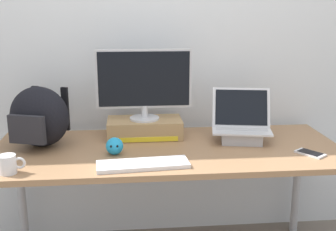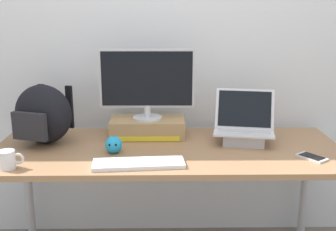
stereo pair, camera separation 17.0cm
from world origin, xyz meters
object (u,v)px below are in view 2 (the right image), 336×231
at_px(toner_box_yellow, 148,127).
at_px(desktop_monitor, 147,83).
at_px(open_laptop, 244,132).
at_px(external_keyboard, 139,163).
at_px(cell_phone, 312,157).
at_px(coffee_mug, 7,160).
at_px(messenger_backpack, 43,114).
at_px(plush_toy, 114,145).

bearing_deg(toner_box_yellow, desktop_monitor, -90.78).
bearing_deg(open_laptop, toner_box_yellow, 177.72).
xyz_separation_m(external_keyboard, cell_phone, (0.86, 0.09, -0.01)).
height_order(external_keyboard, cell_phone, external_keyboard).
bearing_deg(coffee_mug, desktop_monitor, 37.78).
bearing_deg(cell_phone, messenger_backpack, 133.07).
height_order(toner_box_yellow, desktop_monitor, desktop_monitor).
bearing_deg(external_keyboard, desktop_monitor, 81.82).
height_order(toner_box_yellow, cell_phone, toner_box_yellow).
distance_m(external_keyboard, coffee_mug, 0.61).
distance_m(toner_box_yellow, open_laptop, 0.55).
height_order(external_keyboard, plush_toy, plush_toy).
bearing_deg(toner_box_yellow, external_keyboard, -93.39).
relative_size(desktop_monitor, cell_phone, 3.35).
xyz_separation_m(toner_box_yellow, messenger_backpack, (-0.57, -0.12, 0.11)).
relative_size(desktop_monitor, external_keyboard, 1.21).
bearing_deg(desktop_monitor, plush_toy, -119.57).
bearing_deg(desktop_monitor, external_keyboard, -92.82).
bearing_deg(coffee_mug, messenger_backpack, 79.47).
distance_m(toner_box_yellow, coffee_mug, 0.81).
relative_size(external_keyboard, messenger_backpack, 1.18).
relative_size(toner_box_yellow, messenger_backpack, 1.13).
bearing_deg(coffee_mug, external_keyboard, 2.64).
bearing_deg(desktop_monitor, messenger_backpack, -167.94).
xyz_separation_m(desktop_monitor, messenger_backpack, (-0.57, -0.12, -0.16)).
height_order(open_laptop, messenger_backpack, messenger_backpack).
relative_size(toner_box_yellow, open_laptop, 1.18).
distance_m(desktop_monitor, open_laptop, 0.61).
relative_size(messenger_backpack, plush_toy, 4.25).
relative_size(open_laptop, messenger_backpack, 0.95).
distance_m(external_keyboard, messenger_backpack, 0.66).
distance_m(desktop_monitor, messenger_backpack, 0.60).
relative_size(cell_phone, plush_toy, 1.80).
relative_size(external_keyboard, cell_phone, 2.77).
bearing_deg(open_laptop, messenger_backpack, -169.85).
relative_size(coffee_mug, cell_phone, 0.75).
distance_m(toner_box_yellow, desktop_monitor, 0.27).
relative_size(toner_box_yellow, external_keyboard, 0.96).
bearing_deg(plush_toy, cell_phone, -5.41).
distance_m(coffee_mug, plush_toy, 0.52).
relative_size(open_laptop, plush_toy, 4.05).
xyz_separation_m(coffee_mug, cell_phone, (1.48, 0.11, -0.04)).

